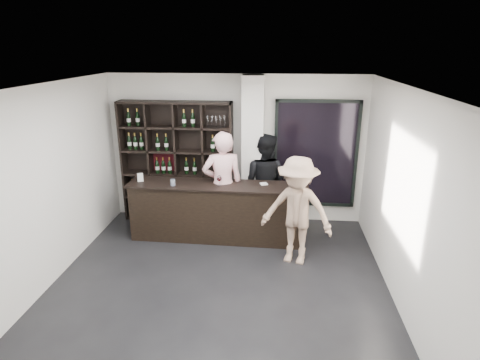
# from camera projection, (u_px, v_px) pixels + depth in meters

# --- Properties ---
(floor) EXTENTS (5.00, 5.50, 0.01)m
(floor) POSITION_uv_depth(u_px,v_px,m) (217.00, 294.00, 5.78)
(floor) COLOR black
(floor) RESTS_ON ground
(wine_shelf) EXTENTS (2.20, 0.35, 2.40)m
(wine_shelf) POSITION_uv_depth(u_px,v_px,m) (177.00, 162.00, 7.91)
(wine_shelf) COLOR black
(wine_shelf) RESTS_ON floor
(structural_column) EXTENTS (0.40, 0.40, 2.90)m
(structural_column) POSITION_uv_depth(u_px,v_px,m) (253.00, 153.00, 7.61)
(structural_column) COLOR silver
(structural_column) RESTS_ON floor
(glass_panel) EXTENTS (1.60, 0.08, 2.10)m
(glass_panel) POSITION_uv_depth(u_px,v_px,m) (316.00, 154.00, 7.73)
(glass_panel) COLOR black
(glass_panel) RESTS_ON floor
(tasting_counter) EXTENTS (3.21, 0.67, 1.06)m
(tasting_counter) POSITION_uv_depth(u_px,v_px,m) (218.00, 212.00, 7.28)
(tasting_counter) COLOR black
(tasting_counter) RESTS_ON floor
(taster_pink) EXTENTS (0.82, 0.65, 1.99)m
(taster_pink) POSITION_uv_depth(u_px,v_px,m) (223.00, 186.00, 7.22)
(taster_pink) COLOR #F8BABE
(taster_pink) RESTS_ON floor
(taster_black) EXTENTS (1.08, 0.96, 1.86)m
(taster_black) POSITION_uv_depth(u_px,v_px,m) (264.00, 181.00, 7.69)
(taster_black) COLOR black
(taster_black) RESTS_ON floor
(customer) EXTENTS (1.29, 0.96, 1.79)m
(customer) POSITION_uv_depth(u_px,v_px,m) (297.00, 211.00, 6.38)
(customer) COLOR tan
(customer) RESTS_ON floor
(wine_glass) EXTENTS (0.10, 0.10, 0.21)m
(wine_glass) POSITION_uv_depth(u_px,v_px,m) (219.00, 180.00, 7.00)
(wine_glass) COLOR white
(wine_glass) RESTS_ON tasting_counter
(spit_cup) EXTENTS (0.10, 0.10, 0.11)m
(spit_cup) POSITION_uv_depth(u_px,v_px,m) (173.00, 183.00, 7.03)
(spit_cup) COLOR silver
(spit_cup) RESTS_ON tasting_counter
(napkin_stack) EXTENTS (0.15, 0.15, 0.02)m
(napkin_stack) POSITION_uv_depth(u_px,v_px,m) (264.00, 184.00, 7.10)
(napkin_stack) COLOR white
(napkin_stack) RESTS_ON tasting_counter
(card_stand) EXTENTS (0.11, 0.08, 0.15)m
(card_stand) POSITION_uv_depth(u_px,v_px,m) (140.00, 177.00, 7.24)
(card_stand) COLOR white
(card_stand) RESTS_ON tasting_counter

